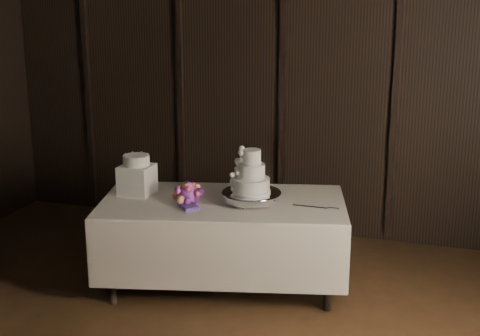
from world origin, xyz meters
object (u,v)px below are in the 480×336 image
cake_stand (251,197)px  wedding_cake (248,176)px  display_table (223,240)px  small_cake (136,160)px  box_pedestal (137,180)px  bouquet (188,194)px

cake_stand → wedding_cake: wedding_cake is taller
display_table → small_cake: (-0.74, -0.05, 0.64)m
box_pedestal → small_cake: size_ratio=1.18×
box_pedestal → small_cake: small_cake is taller
cake_stand → small_cake: bearing=-175.6°
display_table → box_pedestal: (-0.74, -0.05, 0.47)m
display_table → box_pedestal: bearing=169.6°
display_table → bouquet: (-0.25, -0.14, 0.41)m
wedding_cake → cake_stand: bearing=18.1°
cake_stand → wedding_cake: size_ratio=1.37×
display_table → wedding_cake: bearing=-11.9°
bouquet → cake_stand: bearing=18.5°
bouquet → small_cake: bearing=170.0°
wedding_cake → box_pedestal: wedding_cake is taller
cake_stand → wedding_cake: (-0.03, -0.01, 0.18)m
box_pedestal → small_cake: 0.17m
wedding_cake → bouquet: 0.51m
bouquet → box_pedestal: box_pedestal is taller
display_table → bouquet: bouquet is taller
display_table → wedding_cake: 0.61m
box_pedestal → small_cake: bearing=0.0°
display_table → cake_stand: 0.46m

